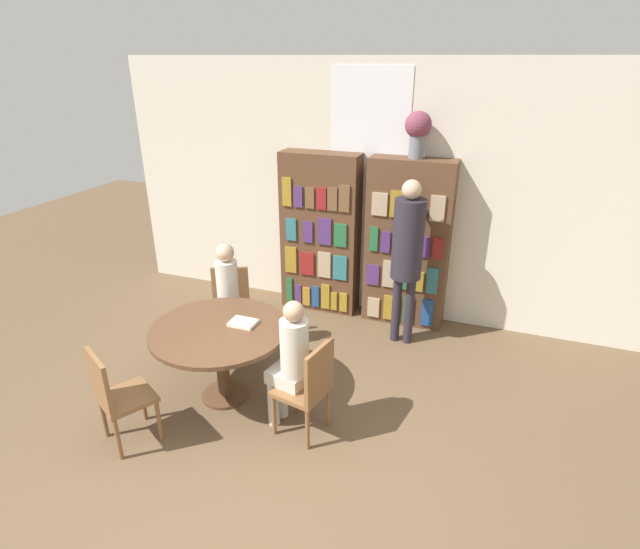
% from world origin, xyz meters
% --- Properties ---
extents(ground_plane, '(16.00, 16.00, 0.00)m').
position_xyz_m(ground_plane, '(0.00, 0.00, 0.00)').
color(ground_plane, brown).
extents(wall_back, '(6.40, 0.07, 3.00)m').
position_xyz_m(wall_back, '(0.00, 3.29, 1.51)').
color(wall_back, beige).
rests_on(wall_back, ground_plane).
extents(bookshelf_left, '(0.96, 0.34, 1.97)m').
position_xyz_m(bookshelf_left, '(-0.54, 3.10, 0.98)').
color(bookshelf_left, brown).
rests_on(bookshelf_left, ground_plane).
extents(bookshelf_right, '(0.96, 0.34, 1.97)m').
position_xyz_m(bookshelf_right, '(0.54, 3.10, 0.98)').
color(bookshelf_right, brown).
rests_on(bookshelf_right, ground_plane).
extents(flower_vase, '(0.28, 0.28, 0.49)m').
position_xyz_m(flower_vase, '(0.56, 3.10, 2.28)').
color(flower_vase, slate).
rests_on(flower_vase, bookshelf_right).
extents(reading_table, '(1.25, 1.25, 0.74)m').
position_xyz_m(reading_table, '(-0.74, 1.00, 0.63)').
color(reading_table, brown).
rests_on(reading_table, ground_plane).
extents(chair_near_camera, '(0.55, 0.55, 0.89)m').
position_xyz_m(chair_near_camera, '(-1.21, 0.17, 0.50)').
color(chair_near_camera, brown).
rests_on(chair_near_camera, ground_plane).
extents(chair_left_side, '(0.53, 0.53, 0.89)m').
position_xyz_m(chair_left_side, '(-1.14, 1.88, 0.50)').
color(chair_left_side, brown).
rests_on(chair_left_side, ground_plane).
extents(chair_far_side, '(0.47, 0.47, 0.89)m').
position_xyz_m(chair_far_side, '(0.21, 0.81, 0.50)').
color(chair_far_side, brown).
rests_on(chair_far_side, ground_plane).
extents(seated_reader_left, '(0.34, 0.39, 1.25)m').
position_xyz_m(seated_reader_left, '(-1.06, 1.71, 0.70)').
color(seated_reader_left, beige).
rests_on(seated_reader_left, ground_plane).
extents(seated_reader_right, '(0.38, 0.30, 1.23)m').
position_xyz_m(seated_reader_right, '(0.03, 0.85, 0.69)').
color(seated_reader_right, beige).
rests_on(seated_reader_right, ground_plane).
extents(librarian_standing, '(0.33, 0.60, 1.86)m').
position_xyz_m(librarian_standing, '(0.63, 2.60, 1.15)').
color(librarian_standing, '#28232D').
rests_on(librarian_standing, ground_plane).
extents(open_book_on_table, '(0.24, 0.18, 0.03)m').
position_xyz_m(open_book_on_table, '(-0.57, 1.14, 0.76)').
color(open_book_on_table, silver).
rests_on(open_book_on_table, reading_table).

